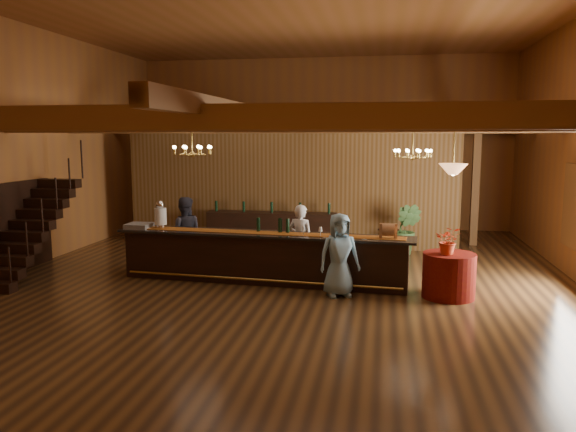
% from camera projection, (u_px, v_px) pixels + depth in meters
% --- Properties ---
extents(floor, '(14.00, 14.00, 0.00)m').
position_uv_depth(floor, '(285.00, 278.00, 11.93)').
color(floor, brown).
rests_on(floor, ground).
extents(ceiling, '(14.00, 14.00, 0.00)m').
position_uv_depth(ceiling, '(285.00, 9.00, 11.15)').
color(ceiling, '#995B2F').
rests_on(ceiling, wall_back).
extents(wall_back, '(12.00, 0.10, 5.50)m').
position_uv_depth(wall_back, '(322.00, 143.00, 18.37)').
color(wall_back, '#9B5E29').
rests_on(wall_back, floor).
extents(wall_front, '(12.00, 0.10, 5.50)m').
position_uv_depth(wall_front, '(139.00, 166.00, 4.71)').
color(wall_front, '#9B5E29').
rests_on(wall_front, floor).
extents(wall_left, '(0.10, 14.00, 5.50)m').
position_uv_depth(wall_left, '(21.00, 147.00, 12.54)').
color(wall_left, '#9B5E29').
rests_on(wall_left, floor).
extents(beam_grid, '(11.90, 13.90, 0.39)m').
position_uv_depth(beam_grid, '(289.00, 124.00, 11.96)').
color(beam_grid, brown).
rests_on(beam_grid, wall_left).
extents(support_posts, '(9.20, 10.20, 3.20)m').
position_uv_depth(support_posts, '(280.00, 206.00, 11.21)').
color(support_posts, brown).
rests_on(support_posts, floor).
extents(partition_wall, '(9.00, 0.18, 3.10)m').
position_uv_depth(partition_wall, '(289.00, 190.00, 15.21)').
color(partition_wall, brown).
rests_on(partition_wall, floor).
extents(window_right_back, '(0.12, 1.05, 1.75)m').
position_uv_depth(window_right_back, '(574.00, 206.00, 11.68)').
color(window_right_back, white).
rests_on(window_right_back, wall_right).
extents(staircase, '(1.00, 2.80, 2.00)m').
position_uv_depth(staircase, '(28.00, 230.00, 11.98)').
color(staircase, black).
rests_on(staircase, floor).
extents(backroom_boxes, '(4.10, 0.60, 1.10)m').
position_uv_depth(backroom_boxes, '(307.00, 217.00, 17.27)').
color(backroom_boxes, black).
rests_on(backroom_boxes, floor).
extents(tasting_bar, '(6.22, 1.24, 1.04)m').
position_uv_depth(tasting_bar, '(263.00, 257.00, 11.54)').
color(tasting_bar, black).
rests_on(tasting_bar, floor).
extents(beverage_dispenser, '(0.26, 0.26, 0.60)m').
position_uv_depth(beverage_dispenser, '(160.00, 215.00, 12.02)').
color(beverage_dispenser, silver).
rests_on(beverage_dispenser, tasting_bar).
extents(glass_rack_tray, '(0.50, 0.50, 0.10)m').
position_uv_depth(glass_rack_tray, '(139.00, 226.00, 12.07)').
color(glass_rack_tray, gray).
rests_on(glass_rack_tray, tasting_bar).
extents(raffle_drum, '(0.34, 0.24, 0.30)m').
position_uv_depth(raffle_drum, '(388.00, 230.00, 10.78)').
color(raffle_drum, '#8F5F33').
rests_on(raffle_drum, tasting_bar).
extents(bar_bottle_0, '(0.07, 0.07, 0.30)m').
position_uv_depth(bar_bottle_0, '(258.00, 225.00, 11.59)').
color(bar_bottle_0, black).
rests_on(bar_bottle_0, tasting_bar).
extents(bar_bottle_1, '(0.07, 0.07, 0.30)m').
position_uv_depth(bar_bottle_1, '(280.00, 225.00, 11.48)').
color(bar_bottle_1, black).
rests_on(bar_bottle_1, tasting_bar).
extents(bar_bottle_2, '(0.07, 0.07, 0.30)m').
position_uv_depth(bar_bottle_2, '(280.00, 225.00, 11.47)').
color(bar_bottle_2, black).
rests_on(bar_bottle_2, tasting_bar).
extents(bar_bottle_3, '(0.07, 0.07, 0.30)m').
position_uv_depth(bar_bottle_3, '(288.00, 226.00, 11.44)').
color(bar_bottle_3, black).
rests_on(bar_bottle_3, tasting_bar).
extents(backbar_shelf, '(3.47, 0.54, 0.97)m').
position_uv_depth(backbar_shelf, '(272.00, 230.00, 15.03)').
color(backbar_shelf, black).
rests_on(backbar_shelf, floor).
extents(round_table, '(0.97, 0.97, 0.84)m').
position_uv_depth(round_table, '(449.00, 275.00, 10.45)').
color(round_table, '#500708').
rests_on(round_table, floor).
extents(chandelier_left, '(0.80, 0.80, 0.64)m').
position_uv_depth(chandelier_left, '(192.00, 150.00, 11.32)').
color(chandelier_left, '#B2903F').
rests_on(chandelier_left, beam_grid).
extents(chandelier_right, '(0.80, 0.80, 0.73)m').
position_uv_depth(chandelier_right, '(413.00, 153.00, 12.29)').
color(chandelier_right, '#B2903F').
rests_on(chandelier_right, beam_grid).
extents(pendant_lamp, '(0.52, 0.52, 0.90)m').
position_uv_depth(pendant_lamp, '(453.00, 169.00, 10.17)').
color(pendant_lamp, '#B2903F').
rests_on(pendant_lamp, beam_grid).
extents(bartender, '(0.65, 0.51, 1.56)m').
position_uv_depth(bartender, '(301.00, 240.00, 12.01)').
color(bartender, silver).
rests_on(bartender, floor).
extents(staff_second, '(0.95, 0.84, 1.65)m').
position_uv_depth(staff_second, '(185.00, 233.00, 12.60)').
color(staff_second, '#2C2D3B').
rests_on(staff_second, floor).
extents(guest, '(0.90, 0.75, 1.58)m').
position_uv_depth(guest, '(339.00, 255.00, 10.50)').
color(guest, '#7EAEC9').
rests_on(guest, floor).
extents(floor_plant, '(0.89, 0.82, 1.32)m').
position_uv_depth(floor_plant, '(406.00, 229.00, 14.18)').
color(floor_plant, '#34592A').
rests_on(floor_plant, floor).
extents(table_flowers, '(0.51, 0.45, 0.52)m').
position_uv_depth(table_flowers, '(448.00, 241.00, 10.26)').
color(table_flowers, red).
rests_on(table_flowers, round_table).
extents(table_vase, '(0.20, 0.20, 0.33)m').
position_uv_depth(table_vase, '(449.00, 244.00, 10.38)').
color(table_vase, '#B2903F').
rests_on(table_vase, round_table).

